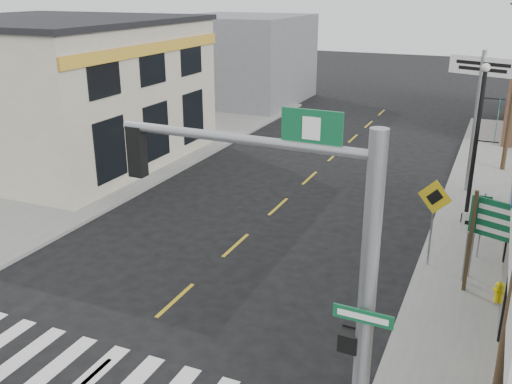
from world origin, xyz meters
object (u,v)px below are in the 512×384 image
at_px(fire_hydrant, 498,291).
at_px(dance_center_sign, 480,85).
at_px(lamp_post, 479,134).
at_px(guide_sign, 499,232).
at_px(traffic_signal_pole, 322,268).

bearing_deg(fire_hydrant, dance_center_sign, 99.27).
distance_m(fire_hydrant, dance_center_sign, 10.43).
distance_m(lamp_post, dance_center_sign, 3.94).
xyz_separation_m(guide_sign, lamp_post, (-1.03, 5.36, 1.43)).
bearing_deg(dance_center_sign, fire_hydrant, -58.28).
bearing_deg(dance_center_sign, traffic_signal_pole, -72.48).
bearing_deg(traffic_signal_pole, guide_sign, 71.89).
xyz_separation_m(fire_hydrant, lamp_post, (-1.23, 5.67, 3.06)).
xyz_separation_m(traffic_signal_pole, lamp_post, (1.75, 12.92, -0.49)).
distance_m(guide_sign, lamp_post, 5.64).
bearing_deg(guide_sign, lamp_post, 121.89).
distance_m(traffic_signal_pole, fire_hydrant, 8.60).
bearing_deg(fire_hydrant, guide_sign, 123.21).
distance_m(fire_hydrant, lamp_post, 6.55).
xyz_separation_m(traffic_signal_pole, guide_sign, (2.78, 7.55, -1.92)).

